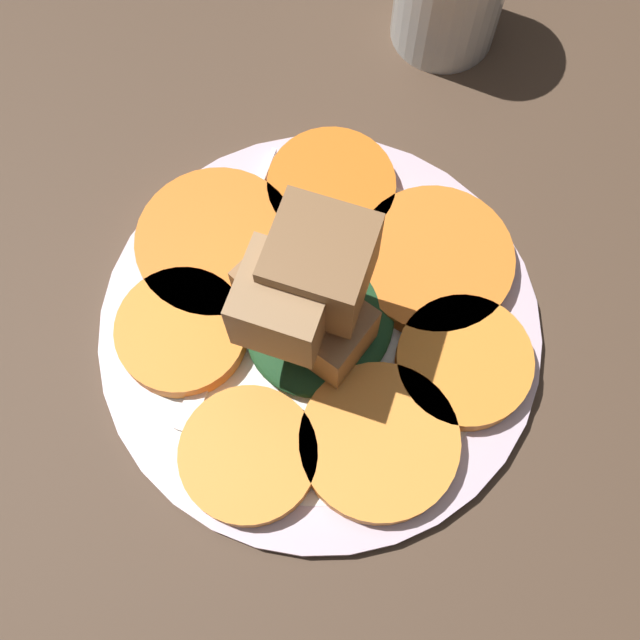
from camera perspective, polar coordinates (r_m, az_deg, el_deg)
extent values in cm
cube|color=#4C3828|center=(48.78, 0.00, -1.23)|extent=(120.00, 120.00, 2.00)
cylinder|color=silver|center=(47.36, 0.00, -0.65)|extent=(25.93, 25.93, 1.00)
cylinder|color=white|center=(47.31, 0.00, -0.63)|extent=(20.75, 20.75, 1.00)
cylinder|color=orange|center=(49.76, 0.81, 9.39)|extent=(7.85, 7.85, 1.38)
cylinder|color=orange|center=(48.42, -7.32, 5.39)|extent=(9.65, 9.65, 1.38)
cylinder|color=orange|center=(46.62, -9.79, -0.83)|extent=(7.55, 7.55, 1.38)
cylinder|color=orange|center=(44.37, -5.37, -9.43)|extent=(7.57, 7.57, 1.38)
cylinder|color=orange|center=(44.41, 4.21, -8.67)|extent=(8.78, 8.78, 1.38)
cylinder|color=orange|center=(46.11, 10.18, -2.96)|extent=(7.73, 7.73, 1.38)
cylinder|color=orange|center=(48.04, 8.11, 4.19)|extent=(9.38, 9.38, 1.38)
ellipsoid|color=#1E4723|center=(45.98, 0.00, -0.06)|extent=(9.32, 8.39, 1.73)
cube|color=olive|center=(43.64, -1.94, 2.88)|extent=(5.40, 5.40, 4.35)
cube|color=olive|center=(42.83, 0.70, -0.83)|extent=(4.43, 4.43, 3.83)
cube|color=brown|center=(38.65, -0.08, 4.38)|extent=(5.41, 5.41, 4.77)
cube|color=#9E754C|center=(38.55, -2.58, 1.26)|extent=(4.88, 4.88, 4.32)
cube|color=silver|center=(46.82, -7.07, -0.84)|extent=(12.30, 2.97, 0.40)
cube|color=silver|center=(49.11, -4.28, 6.41)|extent=(1.83, 2.51, 0.40)
cube|color=silver|center=(50.65, -4.16, 9.78)|extent=(4.83, 1.05, 0.40)
cube|color=silver|center=(50.51, -3.44, 9.59)|extent=(4.83, 1.05, 0.40)
cube|color=silver|center=(50.38, -2.71, 9.39)|extent=(4.83, 1.05, 0.40)
cube|color=silver|center=(50.25, -1.98, 9.19)|extent=(4.83, 1.05, 0.40)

